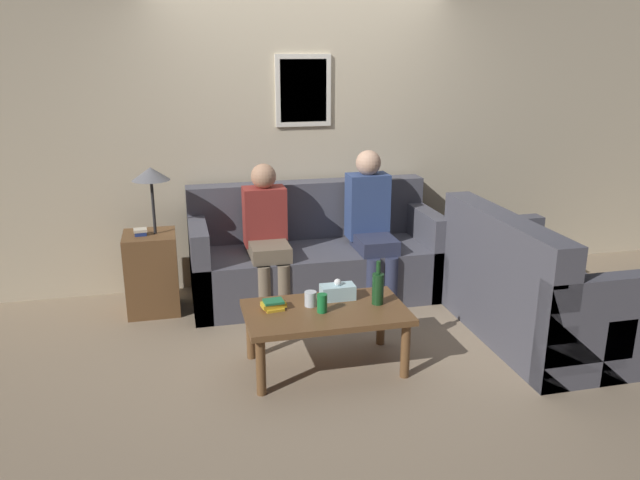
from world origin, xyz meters
The scene contains 13 objects.
ground_plane centered at (0.00, 0.00, 0.00)m, with size 16.00×16.00×0.00m, color gray.
wall_back centered at (0.00, 0.94, 1.30)m, with size 9.00×0.08×2.60m.
couch_main centered at (0.00, 0.50, 0.33)m, with size 2.07×0.83×0.94m.
couch_side centered at (1.35, -0.68, 0.33)m, with size 0.83×1.52×0.94m.
coffee_table centered at (-0.22, -0.78, 0.36)m, with size 1.05×0.61×0.42m.
side_table_with_lamp centered at (-1.34, 0.46, 0.39)m, with size 0.41×0.41×1.18m.
wine_bottle centered at (0.14, -0.77, 0.53)m, with size 0.08×0.08×0.30m.
drinking_glass centered at (-0.30, -0.70, 0.47)m, with size 0.08×0.08×0.10m.
book_stack centered at (-0.55, -0.70, 0.45)m, with size 0.17×0.13×0.06m.
soda_can centered at (-0.25, -0.82, 0.48)m, with size 0.07×0.07×0.12m.
tissue_box centered at (-0.09, -0.63, 0.47)m, with size 0.23×0.12×0.15m.
person_left centered at (-0.42, 0.35, 0.64)m, with size 0.34×0.57×1.17m.
person_right centered at (0.45, 0.35, 0.68)m, with size 0.34×0.59×1.24m.
Camera 1 is at (-1.12, -4.42, 2.04)m, focal length 35.00 mm.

